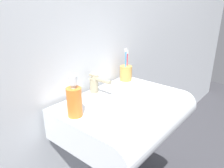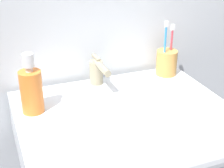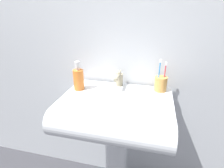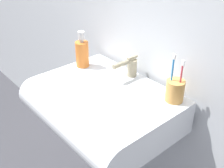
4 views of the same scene
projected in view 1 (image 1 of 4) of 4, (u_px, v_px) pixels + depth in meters
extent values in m
cube|color=silver|center=(83.00, 22.00, 1.09)|extent=(5.00, 0.05, 2.40)
cube|color=white|center=(120.00, 113.00, 1.10)|extent=(0.62, 0.40, 0.15)
cylinder|color=white|center=(155.00, 126.00, 0.99)|extent=(0.62, 0.15, 0.15)
cylinder|color=tan|center=(94.00, 85.00, 1.14)|extent=(0.05, 0.05, 0.08)
cylinder|color=tan|center=(102.00, 80.00, 1.10)|extent=(0.02, 0.11, 0.02)
cube|color=tan|center=(94.00, 76.00, 1.13)|extent=(0.01, 0.06, 0.01)
cylinder|color=#D19347|center=(126.00, 73.00, 1.32)|extent=(0.07, 0.07, 0.09)
cylinder|color=#338CD8|center=(126.00, 66.00, 1.28)|extent=(0.01, 0.01, 0.17)
cube|color=white|center=(126.00, 50.00, 1.25)|extent=(0.01, 0.01, 0.02)
cylinder|color=#D83F4C|center=(127.00, 65.00, 1.32)|extent=(0.01, 0.01, 0.15)
cube|color=white|center=(127.00, 52.00, 1.29)|extent=(0.01, 0.01, 0.02)
cylinder|color=orange|center=(74.00, 102.00, 0.90)|extent=(0.06, 0.06, 0.13)
cylinder|color=silver|center=(73.00, 86.00, 0.88)|extent=(0.02, 0.02, 0.01)
cylinder|color=silver|center=(73.00, 80.00, 0.87)|extent=(0.03, 0.03, 0.04)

